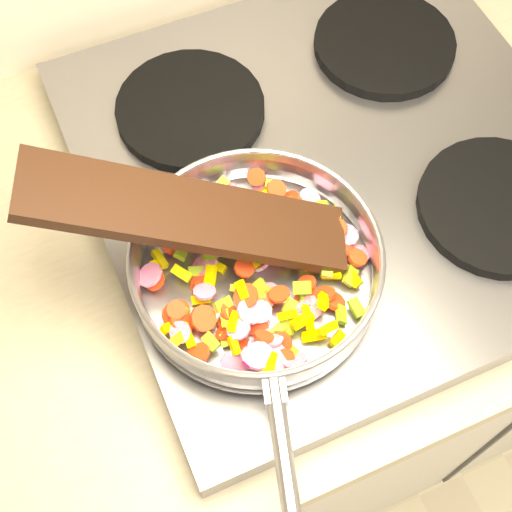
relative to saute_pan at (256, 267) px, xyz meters
name	(u,v)px	position (x,y,z in m)	size (l,w,h in m)	color
cooktop	(336,169)	(0.16, 0.12, -0.07)	(0.60, 0.60, 0.04)	#939399
grate_fl	(282,292)	(0.02, -0.02, -0.04)	(0.19, 0.19, 0.02)	black
grate_fr	(498,206)	(0.30, -0.02, -0.04)	(0.19, 0.19, 0.02)	black
grate_bl	(190,109)	(0.02, 0.26, -0.04)	(0.19, 0.19, 0.02)	black
grate_br	(384,44)	(0.30, 0.26, -0.04)	(0.19, 0.19, 0.02)	black
saute_pan	(256,267)	(0.00, 0.00, 0.00)	(0.31, 0.47, 0.06)	#9E9EA5
vegetable_heap	(259,276)	(0.00, -0.01, -0.01)	(0.26, 0.25, 0.05)	red
wooden_spatula	(191,214)	(-0.05, 0.05, 0.06)	(0.34, 0.08, 0.02)	black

